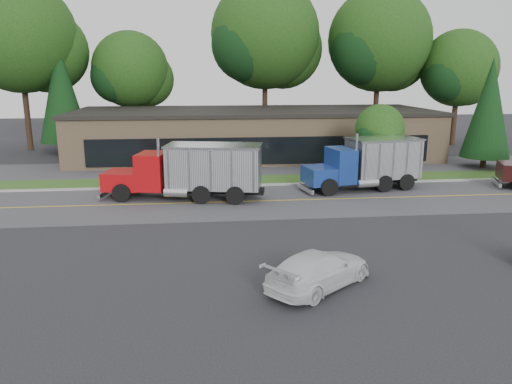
% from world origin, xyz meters
% --- Properties ---
extents(ground, '(140.00, 140.00, 0.00)m').
position_xyz_m(ground, '(0.00, 0.00, 0.00)').
color(ground, '#313136').
rests_on(ground, ground).
extents(road, '(60.00, 8.00, 0.02)m').
position_xyz_m(road, '(0.00, 9.00, 0.00)').
color(road, '#57575D').
rests_on(road, ground).
extents(center_line, '(60.00, 0.12, 0.01)m').
position_xyz_m(center_line, '(0.00, 9.00, 0.00)').
color(center_line, gold).
rests_on(center_line, ground).
extents(curb, '(60.00, 0.30, 0.12)m').
position_xyz_m(curb, '(0.00, 13.20, 0.00)').
color(curb, '#9E9E99').
rests_on(curb, ground).
extents(grass_verge, '(60.00, 3.40, 0.03)m').
position_xyz_m(grass_verge, '(0.00, 15.00, 0.00)').
color(grass_verge, '#27501B').
rests_on(grass_verge, ground).
extents(far_parking, '(60.00, 7.00, 0.02)m').
position_xyz_m(far_parking, '(0.00, 20.00, 0.00)').
color(far_parking, '#57575D').
rests_on(far_parking, ground).
extents(strip_mall, '(32.00, 12.00, 4.00)m').
position_xyz_m(strip_mall, '(2.00, 26.00, 2.00)').
color(strip_mall, tan).
rests_on(strip_mall, ground).
extents(tree_far_a, '(11.54, 10.86, 16.46)m').
position_xyz_m(tree_far_a, '(-19.82, 32.14, 10.50)').
color(tree_far_a, '#382619').
rests_on(tree_far_a, ground).
extents(tree_far_b, '(8.27, 7.79, 11.80)m').
position_xyz_m(tree_far_b, '(-9.87, 34.10, 7.53)').
color(tree_far_b, '#382619').
rests_on(tree_far_b, ground).
extents(tree_far_c, '(12.01, 11.30, 17.13)m').
position_xyz_m(tree_far_c, '(4.18, 34.14, 10.93)').
color(tree_far_c, '#382619').
rests_on(tree_far_c, ground).
extents(tree_far_d, '(11.44, 10.76, 16.31)m').
position_xyz_m(tree_far_d, '(16.17, 33.14, 10.41)').
color(tree_far_d, '#382619').
rests_on(tree_far_d, ground).
extents(tree_far_e, '(8.42, 7.92, 12.01)m').
position_xyz_m(tree_far_e, '(24.13, 31.10, 7.66)').
color(tree_far_e, '#382619').
rests_on(tree_far_e, ground).
extents(evergreen_left, '(4.64, 4.64, 10.55)m').
position_xyz_m(evergreen_left, '(-16.00, 30.00, 5.80)').
color(evergreen_left, '#382619').
rests_on(evergreen_left, ground).
extents(evergreen_right, '(3.86, 3.86, 8.77)m').
position_xyz_m(evergreen_right, '(20.00, 18.00, 4.82)').
color(evergreen_right, '#382619').
rests_on(evergreen_right, ground).
extents(tree_verge, '(3.78, 3.56, 5.39)m').
position_xyz_m(tree_verge, '(10.06, 15.05, 3.43)').
color(tree_verge, '#382619').
rests_on(tree_verge, ground).
extents(dump_truck_red, '(9.90, 4.28, 3.36)m').
position_xyz_m(dump_truck_red, '(-3.43, 10.02, 1.81)').
color(dump_truck_red, black).
rests_on(dump_truck_red, ground).
extents(dump_truck_blue, '(8.04, 3.88, 3.36)m').
position_xyz_m(dump_truck_blue, '(8.07, 11.54, 1.80)').
color(dump_truck_blue, black).
rests_on(dump_truck_blue, ground).
extents(rally_car, '(4.75, 4.39, 1.34)m').
position_xyz_m(rally_car, '(1.26, -3.53, 0.67)').
color(rally_car, silver).
rests_on(rally_car, ground).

